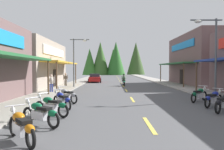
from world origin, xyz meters
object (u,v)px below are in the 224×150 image
Objects in this scene: streetlamp_right at (211,46)px; parked_car_curbside at (95,78)px; motorcycle_parked_left_1 at (41,113)px; pedestrian_browsing at (52,82)px; motorcycle_parked_right_6 at (199,94)px; motorcycle_parked_left_2 at (52,105)px; motorcycle_parked_left_4 at (67,95)px; motorcycle_parked_left_0 at (22,126)px; rider_cruising_lead at (124,81)px; streetlamp_left at (77,55)px; motorcycle_parked_right_4 at (224,102)px; motorcycle_parked_right_5 at (214,98)px; motorcycle_parked_left_3 at (62,100)px; pedestrian_by_shop at (66,79)px.

streetlamp_right reaches higher than parked_car_curbside.
motorcycle_parked_left_1 is 1.10× the size of pedestrian_browsing.
motorcycle_parked_left_2 is (-8.51, -4.14, 0.00)m from motorcycle_parked_right_6.
motorcycle_parked_left_0 is at bearing 131.74° from motorcycle_parked_left_4.
pedestrian_browsing reaches higher than rider_cruising_lead.
streetlamp_left is 16.83m from motorcycle_parked_right_4.
streetlamp_left reaches higher than motorcycle_parked_right_5.
motorcycle_parked_left_2 is at bearing -54.08° from motorcycle_parked_left_1.
motorcycle_parked_left_3 is at bearing 144.14° from motorcycle_parked_right_5.
motorcycle_parked_right_5 is 1.02× the size of pedestrian_browsing.
streetlamp_right reaches higher than motorcycle_parked_left_3.
pedestrian_by_shop reaches higher than motorcycle_parked_left_2.
rider_cruising_lead reaches higher than motorcycle_parked_right_4.
motorcycle_parked_left_0 is at bearing 177.32° from parked_car_curbside.
motorcycle_parked_right_4 is (9.65, -13.40, -3.24)m from streetlamp_left.
parked_car_curbside is (-0.08, 25.82, 0.20)m from motorcycle_parked_left_1.
motorcycle_parked_left_1 and motorcycle_parked_left_4 have the same top height.
motorcycle_parked_right_4 is 0.88× the size of motorcycle_parked_left_2.
rider_cruising_lead is at bearing -74.31° from motorcycle_parked_left_2.
motorcycle_parked_right_4 is 24.77m from parked_car_curbside.
rider_cruising_lead is at bearing -53.99° from motorcycle_parked_left_3.
pedestrian_browsing is (-11.02, 8.01, 0.48)m from motorcycle_parked_right_4.
streetlamp_left is 3.23× the size of motorcycle_parked_left_3.
motorcycle_parked_right_4 is at bearing -163.12° from parked_car_curbside.
motorcycle_parked_right_5 and motorcycle_parked_right_6 have the same top height.
motorcycle_parked_right_5 is 14.99m from rider_cruising_lead.
streetlamp_left is 14.72m from motorcycle_parked_left_2.
motorcycle_parked_left_4 is (-0.13, 3.74, 0.00)m from motorcycle_parked_left_2.
streetlamp_left reaches higher than motorcycle_parked_left_3.
motorcycle_parked_right_6 is at bearing -89.71° from motorcycle_parked_left_0.
motorcycle_parked_left_3 is at bearing -62.11° from motorcycle_parked_left_2.
motorcycle_parked_left_0 is at bearing -179.29° from motorcycle_parked_right_6.
motorcycle_parked_left_3 is at bearing 133.04° from motorcycle_parked_right_4.
pedestrian_browsing is at bearing 109.66° from motorcycle_parked_right_5.
motorcycle_parked_left_4 is at bearing -83.93° from streetlamp_left.
parked_car_curbside is at bearing -1.77° from pedestrian_by_shop.
streetlamp_right reaches higher than streetlamp_left.
pedestrian_browsing is (-11.14, 4.77, 0.48)m from motorcycle_parked_right_6.
parked_car_curbside is (-4.28, 7.52, 0.03)m from rider_cruising_lead.
pedestrian_by_shop reaches higher than motorcycle_parked_right_6.
motorcycle_parked_left_2 is 1.73m from motorcycle_parked_left_3.
motorcycle_parked_right_6 is 1.00× the size of pedestrian_browsing.
motorcycle_parked_right_4 is 3.24m from motorcycle_parked_right_6.
motorcycle_parked_right_6 and motorcycle_parked_left_1 have the same top height.
motorcycle_parked_right_5 is at bearing -50.61° from streetlamp_left.
rider_cruising_lead is (4.20, 18.30, 0.17)m from motorcycle_parked_left_1.
streetlamp_left reaches higher than motorcycle_parked_left_4.
motorcycle_parked_left_2 is at bearing 139.56° from motorcycle_parked_left_3.
motorcycle_parked_right_5 is 0.80× the size of rider_cruising_lead.
motorcycle_parked_left_4 is at bearing 130.87° from motorcycle_parked_right_5.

